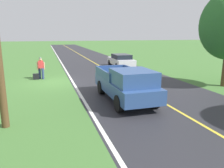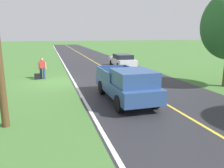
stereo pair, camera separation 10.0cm
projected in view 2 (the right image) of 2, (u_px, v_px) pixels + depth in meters
name	position (u px, v px, depth m)	size (l,w,h in m)	color
ground_plane	(56.00, 82.00, 16.43)	(200.00, 200.00, 0.00)	#427033
road_surface	(122.00, 78.00, 17.86)	(8.23, 120.00, 0.00)	#28282D
lane_edge_line	(73.00, 81.00, 16.79)	(0.16, 117.60, 0.00)	silver
lane_centre_line	(122.00, 78.00, 17.86)	(0.14, 117.60, 0.00)	gold
hitchhiker_walking	(42.00, 67.00, 17.43)	(0.62, 0.51, 1.75)	navy
suitcase_carried	(37.00, 76.00, 17.38)	(0.20, 0.46, 0.47)	black
pickup_truck_passing	(127.00, 84.00, 11.53)	(2.13, 5.42, 1.82)	#2D4C84
sedan_near_oncoming	(122.00, 60.00, 23.59)	(1.99, 4.43, 1.41)	silver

